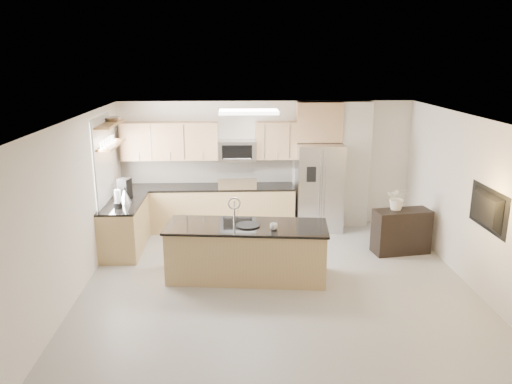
{
  "coord_description": "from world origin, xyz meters",
  "views": [
    {
      "loc": [
        -0.63,
        -6.9,
        3.48
      ],
      "look_at": [
        -0.29,
        1.3,
        1.23
      ],
      "focal_mm": 35.0,
      "sensor_mm": 36.0,
      "label": 1
    }
  ],
  "objects_px": {
    "cup": "(274,227)",
    "bowl": "(112,118)",
    "credenza": "(401,231)",
    "television": "(483,209)",
    "platter": "(248,225)",
    "coffee_maker": "(125,189)",
    "range": "(238,207)",
    "microwave": "(237,150)",
    "refrigerator": "(319,187)",
    "flower_vase": "(398,192)",
    "island": "(247,251)",
    "blender": "(118,200)",
    "kettle": "(125,196)"
  },
  "relations": [
    {
      "from": "platter",
      "to": "coffee_maker",
      "type": "bearing_deg",
      "value": 144.68
    },
    {
      "from": "microwave",
      "to": "coffee_maker",
      "type": "relative_size",
      "value": 2.1
    },
    {
      "from": "credenza",
      "to": "flower_vase",
      "type": "height_order",
      "value": "flower_vase"
    },
    {
      "from": "credenza",
      "to": "island",
      "type": "bearing_deg",
      "value": -170.58
    },
    {
      "from": "cup",
      "to": "bowl",
      "type": "bearing_deg",
      "value": 146.06
    },
    {
      "from": "refrigerator",
      "to": "island",
      "type": "relative_size",
      "value": 0.67
    },
    {
      "from": "range",
      "to": "kettle",
      "type": "xyz_separation_m",
      "value": [
        -2.02,
        -1.11,
        0.57
      ]
    },
    {
      "from": "platter",
      "to": "coffee_maker",
      "type": "relative_size",
      "value": 1.05
    },
    {
      "from": "cup",
      "to": "coffee_maker",
      "type": "relative_size",
      "value": 0.34
    },
    {
      "from": "blender",
      "to": "television",
      "type": "bearing_deg",
      "value": -16.72
    },
    {
      "from": "refrigerator",
      "to": "television",
      "type": "relative_size",
      "value": 1.65
    },
    {
      "from": "cup",
      "to": "coffee_maker",
      "type": "bearing_deg",
      "value": 146.05
    },
    {
      "from": "credenza",
      "to": "platter",
      "type": "height_order",
      "value": "platter"
    },
    {
      "from": "platter",
      "to": "flower_vase",
      "type": "relative_size",
      "value": 0.59
    },
    {
      "from": "refrigerator",
      "to": "credenza",
      "type": "bearing_deg",
      "value": -46.25
    },
    {
      "from": "range",
      "to": "credenza",
      "type": "height_order",
      "value": "range"
    },
    {
      "from": "microwave",
      "to": "cup",
      "type": "bearing_deg",
      "value": -78.47
    },
    {
      "from": "cup",
      "to": "television",
      "type": "distance_m",
      "value": 3.04
    },
    {
      "from": "island",
      "to": "credenza",
      "type": "relative_size",
      "value": 2.62
    },
    {
      "from": "island",
      "to": "cup",
      "type": "height_order",
      "value": "island"
    },
    {
      "from": "credenza",
      "to": "television",
      "type": "distance_m",
      "value": 2.04
    },
    {
      "from": "range",
      "to": "blender",
      "type": "bearing_deg",
      "value": -145.18
    },
    {
      "from": "range",
      "to": "platter",
      "type": "bearing_deg",
      "value": -86.33
    },
    {
      "from": "refrigerator",
      "to": "platter",
      "type": "relative_size",
      "value": 4.68
    },
    {
      "from": "island",
      "to": "blender",
      "type": "bearing_deg",
      "value": 163.75
    },
    {
      "from": "microwave",
      "to": "refrigerator",
      "type": "relative_size",
      "value": 0.43
    },
    {
      "from": "blender",
      "to": "island",
      "type": "bearing_deg",
      "value": -22.25
    },
    {
      "from": "range",
      "to": "cup",
      "type": "distance_m",
      "value": 2.66
    },
    {
      "from": "microwave",
      "to": "blender",
      "type": "distance_m",
      "value": 2.66
    },
    {
      "from": "microwave",
      "to": "cup",
      "type": "height_order",
      "value": "microwave"
    },
    {
      "from": "refrigerator",
      "to": "coffee_maker",
      "type": "distance_m",
      "value": 3.83
    },
    {
      "from": "microwave",
      "to": "credenza",
      "type": "relative_size",
      "value": 0.76
    },
    {
      "from": "refrigerator",
      "to": "bowl",
      "type": "relative_size",
      "value": 4.67
    },
    {
      "from": "range",
      "to": "island",
      "type": "distance_m",
      "value": 2.35
    },
    {
      "from": "cup",
      "to": "bowl",
      "type": "height_order",
      "value": "bowl"
    },
    {
      "from": "range",
      "to": "platter",
      "type": "relative_size",
      "value": 3.0
    },
    {
      "from": "credenza",
      "to": "bowl",
      "type": "distance_m",
      "value": 5.62
    },
    {
      "from": "blender",
      "to": "range",
      "type": "bearing_deg",
      "value": 34.82
    },
    {
      "from": "coffee_maker",
      "to": "flower_vase",
      "type": "height_order",
      "value": "flower_vase"
    },
    {
      "from": "range",
      "to": "blender",
      "type": "height_order",
      "value": "blender"
    },
    {
      "from": "platter",
      "to": "blender",
      "type": "height_order",
      "value": "blender"
    },
    {
      "from": "refrigerator",
      "to": "cup",
      "type": "xyz_separation_m",
      "value": [
        -1.11,
        -2.52,
        0.04
      ]
    },
    {
      "from": "range",
      "to": "blender",
      "type": "xyz_separation_m",
      "value": [
        -2.07,
        -1.44,
        0.59
      ]
    },
    {
      "from": "credenza",
      "to": "flower_vase",
      "type": "distance_m",
      "value": 0.73
    },
    {
      "from": "bowl",
      "to": "television",
      "type": "xyz_separation_m",
      "value": [
        5.76,
        -2.44,
        -1.03
      ]
    },
    {
      "from": "credenza",
      "to": "blender",
      "type": "bearing_deg",
      "value": 171.47
    },
    {
      "from": "range",
      "to": "flower_vase",
      "type": "relative_size",
      "value": 1.76
    },
    {
      "from": "kettle",
      "to": "bowl",
      "type": "distance_m",
      "value": 1.42
    },
    {
      "from": "range",
      "to": "island",
      "type": "relative_size",
      "value": 0.43
    },
    {
      "from": "platter",
      "to": "television",
      "type": "relative_size",
      "value": 0.35
    }
  ]
}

